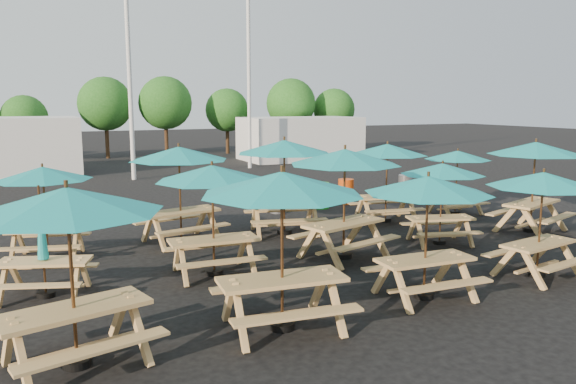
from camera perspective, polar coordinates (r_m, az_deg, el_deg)
name	(u,v)px	position (r m, az deg, el deg)	size (l,w,h in m)	color
ground	(313,243)	(14.24, 2.57, -5.25)	(120.00, 120.00, 0.00)	black
picnic_unit_0	(68,209)	(7.80, -21.49, -1.61)	(3.02, 3.02, 2.48)	tan
picnic_unit_1	(43,252)	(11.15, -23.63, -5.58)	(2.00, 1.88, 2.07)	tan
picnic_unit_2	(43,178)	(13.63, -23.64, 1.34)	(2.64, 2.64, 2.13)	tan
picnic_unit_3	(282,191)	(8.49, -0.62, 0.14)	(2.77, 2.77, 2.52)	tan
picnic_unit_4	(212,178)	(11.41, -7.71, 1.40)	(2.44, 2.44, 2.30)	tan
picnic_unit_5	(179,158)	(14.24, -11.02, 3.41)	(2.93, 2.93, 2.46)	tan
picnic_unit_6	(428,191)	(10.22, 14.03, 0.13)	(2.38, 2.38, 2.27)	tan
picnic_unit_7	(345,162)	(12.61, 5.79, 3.05)	(3.14, 3.14, 2.52)	tan
picnic_unit_8	(284,151)	(14.94, -0.38, 4.17)	(3.11, 3.11, 2.56)	tan
picnic_unit_9	(543,185)	(12.29, 24.49, 0.69)	(2.52, 2.52, 2.18)	tan
picnic_unit_10	(442,173)	(14.39, 15.41, 1.89)	(2.56, 2.56, 2.06)	tan
picnic_unit_11	(387,153)	(16.76, 10.05, 3.91)	(2.72, 2.72, 2.34)	tan
picnic_unit_13	(535,153)	(16.59, 23.83, 3.68)	(3.16, 3.16, 2.49)	tan
picnic_unit_14	(458,158)	(18.45, 16.84, 3.31)	(2.11, 2.11, 2.04)	tan
waste_bin_0	(278,199)	(18.05, -0.99, -0.75)	(0.54, 0.54, 0.87)	gray
waste_bin_1	(316,195)	(18.98, 2.90, -0.27)	(0.54, 0.54, 0.87)	#1B991D
waste_bin_2	(321,195)	(18.84, 3.37, -0.35)	(0.54, 0.54, 0.87)	#1B991D
waste_bin_3	(346,191)	(19.76, 5.90, 0.06)	(0.54, 0.54, 0.87)	#CC400C
waste_bin_4	(406,187)	(21.22, 11.86, 0.55)	(0.54, 0.54, 0.87)	gray
mast_0	(128,46)	(26.69, -15.93, 14.10)	(0.20, 0.20, 12.00)	silver
mast_1	(249,54)	(30.35, -4.02, 13.78)	(0.20, 0.20, 12.00)	silver
event_tent_1	(300,138)	(34.88, 1.22, 5.47)	(7.00, 4.00, 2.60)	silver
tree_2	(24,118)	(35.88, -25.21, 6.83)	(2.59, 2.59, 3.93)	#382314
tree_3	(105,104)	(37.22, -18.07, 8.50)	(3.36, 3.36, 5.09)	#382314
tree_4	(165,103)	(37.40, -12.37, 8.82)	(3.41, 3.41, 5.17)	#382314
tree_5	(227,110)	(38.99, -6.21, 8.27)	(2.94, 2.94, 4.45)	#382314
tree_6	(291,103)	(38.85, 0.31, 8.99)	(3.38, 3.38, 5.13)	#382314
tree_7	(334,110)	(40.45, 4.69, 8.35)	(2.95, 2.95, 4.48)	#382314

